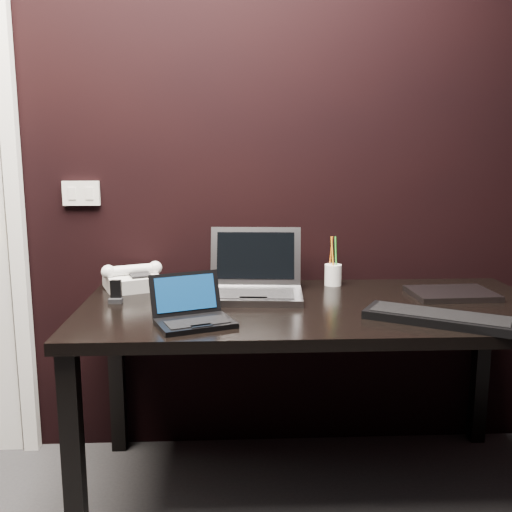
{
  "coord_description": "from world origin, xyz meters",
  "views": [
    {
      "loc": [
        -0.01,
        -0.6,
        1.28
      ],
      "look_at": [
        0.08,
        1.35,
        0.93
      ],
      "focal_mm": 40.0,
      "sensor_mm": 36.0,
      "label": 1
    }
  ],
  "objects_px": {
    "netbook": "(192,314)",
    "ext_keyboard": "(439,318)",
    "mobile_phone": "(116,294)",
    "pen_cup": "(333,274)",
    "desk_phone": "(132,279)",
    "closed_laptop": "(452,293)",
    "silver_laptop": "(255,284)",
    "desk": "(315,325)"
  },
  "relations": [
    {
      "from": "netbook",
      "to": "ext_keyboard",
      "type": "height_order",
      "value": "netbook"
    },
    {
      "from": "ext_keyboard",
      "to": "mobile_phone",
      "type": "distance_m",
      "value": 1.14
    },
    {
      "from": "netbook",
      "to": "pen_cup",
      "type": "xyz_separation_m",
      "value": [
        0.55,
        0.52,
        0.02
      ]
    },
    {
      "from": "desk_phone",
      "to": "pen_cup",
      "type": "bearing_deg",
      "value": 2.88
    },
    {
      "from": "closed_laptop",
      "to": "mobile_phone",
      "type": "xyz_separation_m",
      "value": [
        -1.27,
        -0.03,
        0.02
      ]
    },
    {
      "from": "silver_laptop",
      "to": "closed_laptop",
      "type": "distance_m",
      "value": 0.76
    },
    {
      "from": "desk",
      "to": "mobile_phone",
      "type": "height_order",
      "value": "mobile_phone"
    },
    {
      "from": "ext_keyboard",
      "to": "closed_laptop",
      "type": "height_order",
      "value": "ext_keyboard"
    },
    {
      "from": "desk",
      "to": "silver_laptop",
      "type": "xyz_separation_m",
      "value": [
        -0.21,
        0.13,
        0.13
      ]
    },
    {
      "from": "ext_keyboard",
      "to": "desk_phone",
      "type": "relative_size",
      "value": 1.91
    },
    {
      "from": "netbook",
      "to": "desk_phone",
      "type": "bearing_deg",
      "value": 119.65
    },
    {
      "from": "desk_phone",
      "to": "pen_cup",
      "type": "distance_m",
      "value": 0.82
    },
    {
      "from": "desk_phone",
      "to": "pen_cup",
      "type": "xyz_separation_m",
      "value": [
        0.82,
        0.04,
        0.0
      ]
    },
    {
      "from": "desk",
      "to": "closed_laptop",
      "type": "bearing_deg",
      "value": 9.64
    },
    {
      "from": "mobile_phone",
      "to": "desk_phone",
      "type": "bearing_deg",
      "value": 82.31
    },
    {
      "from": "silver_laptop",
      "to": "pen_cup",
      "type": "height_order",
      "value": "silver_laptop"
    },
    {
      "from": "netbook",
      "to": "ext_keyboard",
      "type": "distance_m",
      "value": 0.8
    },
    {
      "from": "desk_phone",
      "to": "pen_cup",
      "type": "height_order",
      "value": "pen_cup"
    },
    {
      "from": "desk",
      "to": "ext_keyboard",
      "type": "distance_m",
      "value": 0.45
    },
    {
      "from": "desk",
      "to": "desk_phone",
      "type": "distance_m",
      "value": 0.76
    },
    {
      "from": "ext_keyboard",
      "to": "desk_phone",
      "type": "height_order",
      "value": "desk_phone"
    },
    {
      "from": "silver_laptop",
      "to": "mobile_phone",
      "type": "bearing_deg",
      "value": -171.94
    },
    {
      "from": "desk_phone",
      "to": "pen_cup",
      "type": "relative_size",
      "value": 1.25
    },
    {
      "from": "desk_phone",
      "to": "mobile_phone",
      "type": "xyz_separation_m",
      "value": [
        -0.03,
        -0.2,
        -0.01
      ]
    },
    {
      "from": "ext_keyboard",
      "to": "closed_laptop",
      "type": "xyz_separation_m",
      "value": [
        0.17,
        0.34,
        -0.0
      ]
    },
    {
      "from": "desk",
      "to": "pen_cup",
      "type": "bearing_deg",
      "value": 68.22
    },
    {
      "from": "desk",
      "to": "netbook",
      "type": "height_order",
      "value": "netbook"
    },
    {
      "from": "silver_laptop",
      "to": "ext_keyboard",
      "type": "bearing_deg",
      "value": -32.72
    },
    {
      "from": "silver_laptop",
      "to": "mobile_phone",
      "type": "xyz_separation_m",
      "value": [
        -0.52,
        -0.07,
        -0.02
      ]
    },
    {
      "from": "netbook",
      "to": "ext_keyboard",
      "type": "xyz_separation_m",
      "value": [
        0.8,
        -0.02,
        -0.02
      ]
    },
    {
      "from": "closed_laptop",
      "to": "netbook",
      "type": "bearing_deg",
      "value": -162.31
    },
    {
      "from": "pen_cup",
      "to": "silver_laptop",
      "type": "bearing_deg",
      "value": -153.59
    },
    {
      "from": "desk",
      "to": "closed_laptop",
      "type": "relative_size",
      "value": 5.33
    },
    {
      "from": "ext_keyboard",
      "to": "pen_cup",
      "type": "distance_m",
      "value": 0.6
    },
    {
      "from": "silver_laptop",
      "to": "ext_keyboard",
      "type": "distance_m",
      "value": 0.7
    },
    {
      "from": "netbook",
      "to": "closed_laptop",
      "type": "distance_m",
      "value": 1.02
    },
    {
      "from": "closed_laptop",
      "to": "pen_cup",
      "type": "xyz_separation_m",
      "value": [
        -0.42,
        0.21,
        0.04
      ]
    },
    {
      "from": "silver_laptop",
      "to": "mobile_phone",
      "type": "relative_size",
      "value": 4.64
    },
    {
      "from": "mobile_phone",
      "to": "pen_cup",
      "type": "bearing_deg",
      "value": 15.72
    },
    {
      "from": "netbook",
      "to": "ext_keyboard",
      "type": "bearing_deg",
      "value": -1.74
    },
    {
      "from": "closed_laptop",
      "to": "mobile_phone",
      "type": "bearing_deg",
      "value": -178.57
    },
    {
      "from": "netbook",
      "to": "pen_cup",
      "type": "relative_size",
      "value": 1.44
    }
  ]
}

